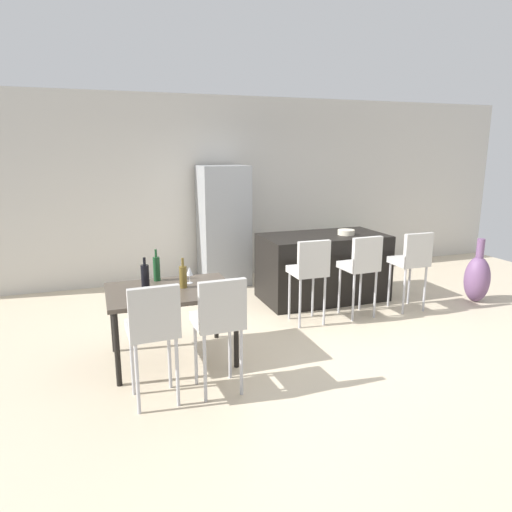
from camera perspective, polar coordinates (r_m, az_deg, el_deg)
ground_plane at (r=5.62m, az=7.29°, el=-8.84°), size 10.00×10.00×0.00m
back_wall at (r=7.73m, az=-1.41°, el=8.34°), size 10.00×0.12×2.90m
kitchen_island at (r=6.59m, az=8.19°, el=-1.34°), size 1.72×0.91×0.92m
bar_chair_left at (r=5.54m, az=6.62°, el=-1.51°), size 0.40×0.40×1.05m
bar_chair_middle at (r=5.88m, az=12.85°, el=-0.90°), size 0.42×0.42×1.05m
bar_chair_right at (r=6.31m, az=18.65°, el=-0.33°), size 0.40×0.40×1.05m
dining_table at (r=4.65m, az=-10.44°, el=-4.86°), size 1.22×0.89×0.74m
dining_chair_near at (r=3.86m, az=-12.55°, el=-8.31°), size 0.42×0.42×1.05m
dining_chair_far at (r=3.95m, az=-4.54°, el=-7.51°), size 0.41×0.41×1.05m
wine_bottle_inner at (r=4.65m, az=-13.49°, el=-2.47°), size 0.08×0.08×0.32m
wine_bottle_far at (r=4.92m, az=-12.14°, el=-1.50°), size 0.07×0.07×0.33m
wine_bottle_left at (r=4.63m, az=-8.96°, el=-2.49°), size 0.08×0.08×0.30m
wine_glass_middle at (r=4.77m, az=-8.19°, el=-1.89°), size 0.07×0.07×0.17m
refrigerator at (r=7.23m, az=-4.03°, el=3.76°), size 0.72×0.68×1.84m
fruit_bowl at (r=6.55m, az=11.03°, el=2.89°), size 0.23×0.23×0.07m
floor_vase at (r=7.12m, az=25.57°, el=-2.47°), size 0.34×0.34×0.89m
potted_plant at (r=8.26m, az=11.87°, el=0.55°), size 0.38×0.38×0.58m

